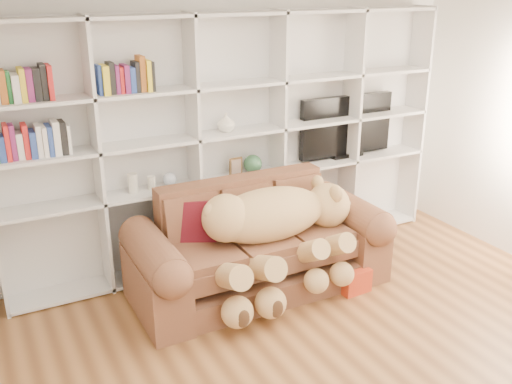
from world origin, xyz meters
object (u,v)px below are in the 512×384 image
teddy_bear (275,227)px  gift_box (351,278)px  sofa (257,251)px  tv (346,127)px

teddy_bear → gift_box: bearing=-27.3°
sofa → gift_box: size_ratio=8.31×
gift_box → teddy_bear: bearing=158.8°
teddy_bear → gift_box: teddy_bear is taller
sofa → tv: 1.79m
gift_box → tv: size_ratio=0.25×
tv → gift_box: bearing=-121.3°
sofa → teddy_bear: (0.07, -0.19, 0.29)m
teddy_bear → tv: 1.70m
sofa → gift_box: sofa is taller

